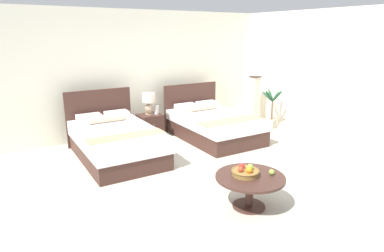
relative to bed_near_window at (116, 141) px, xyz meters
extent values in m
cube|color=beige|center=(1.13, -1.44, -0.33)|extent=(10.27, 9.23, 0.02)
cube|color=white|center=(1.13, 1.37, 1.07)|extent=(10.27, 0.12, 2.78)
cube|color=#EEE5D0|center=(4.46, -1.04, 1.07)|extent=(0.12, 4.83, 2.78)
cube|color=#40261F|center=(0.00, -0.08, -0.17)|extent=(1.34, 2.12, 0.31)
cube|color=white|center=(0.00, -0.08, 0.12)|extent=(1.39, 2.16, 0.27)
cube|color=#40261F|center=(0.03, 0.99, 0.26)|extent=(1.37, 0.10, 1.16)
cube|color=white|center=(-0.26, 0.71, 0.33)|extent=(0.47, 0.31, 0.14)
cube|color=white|center=(0.30, 0.70, 0.33)|extent=(0.47, 0.31, 0.14)
cylinder|color=beige|center=(0.01, 0.46, 0.33)|extent=(0.71, 0.17, 0.15)
cube|color=#9A936B|center=(-0.02, -0.61, 0.27)|extent=(1.36, 0.40, 0.01)
cube|color=#40261F|center=(2.26, -0.08, -0.15)|extent=(1.40, 2.09, 0.33)
cube|color=white|center=(2.26, -0.08, 0.12)|extent=(1.44, 2.13, 0.21)
cube|color=#40261F|center=(2.29, 0.98, 0.23)|extent=(1.42, 0.10, 1.10)
cube|color=white|center=(1.98, 0.70, 0.29)|extent=(0.49, 0.31, 0.14)
cube|color=white|center=(2.57, 0.68, 0.29)|extent=(0.49, 0.31, 0.14)
cylinder|color=beige|center=(2.27, 0.45, 0.30)|extent=(0.74, 0.17, 0.15)
cube|color=#9A936B|center=(2.24, -0.66, 0.23)|extent=(1.41, 0.47, 0.01)
cube|color=#40261F|center=(1.07, 0.75, -0.05)|extent=(0.50, 0.43, 0.54)
sphere|color=tan|center=(1.07, 0.52, 0.03)|extent=(0.02, 0.02, 0.02)
cylinder|color=tan|center=(1.07, 0.77, 0.23)|extent=(0.17, 0.17, 0.02)
ellipsoid|color=tan|center=(1.07, 0.77, 0.35)|extent=(0.18, 0.18, 0.22)
cylinder|color=#99844C|center=(1.07, 0.77, 0.48)|extent=(0.02, 0.02, 0.04)
cylinder|color=beige|center=(1.07, 0.77, 0.60)|extent=(0.28, 0.28, 0.19)
cylinder|color=silver|center=(1.22, 0.71, 0.32)|extent=(0.10, 0.10, 0.19)
torus|color=silver|center=(1.22, 0.71, 0.42)|extent=(0.10, 0.10, 0.01)
cylinder|color=#40261F|center=(0.85, -2.78, -0.31)|extent=(0.44, 0.44, 0.02)
cylinder|color=#40261F|center=(0.85, -2.78, -0.11)|extent=(0.11, 0.11, 0.42)
cylinder|color=#40261F|center=(0.85, -2.78, 0.11)|extent=(0.93, 0.93, 0.04)
cylinder|color=olive|center=(0.81, -2.72, 0.17)|extent=(0.35, 0.35, 0.07)
torus|color=olive|center=(0.81, -2.72, 0.20)|extent=(0.37, 0.37, 0.02)
sphere|color=orange|center=(0.80, -2.80, 0.24)|extent=(0.08, 0.08, 0.08)
sphere|color=#8BB040|center=(0.88, -2.73, 0.24)|extent=(0.08, 0.08, 0.08)
sphere|color=red|center=(0.81, -2.65, 0.24)|extent=(0.08, 0.08, 0.08)
sphere|color=#B73B23|center=(0.73, -2.72, 0.23)|extent=(0.07, 0.07, 0.07)
sphere|color=#92AF44|center=(1.11, -2.90, 0.17)|extent=(0.08, 0.08, 0.08)
cube|color=#372623|center=(3.95, 0.52, -0.31)|extent=(0.24, 0.24, 0.03)
cube|color=beige|center=(3.95, 0.52, 0.29)|extent=(0.20, 0.20, 1.16)
cube|color=#372623|center=(3.95, 0.52, 0.88)|extent=(0.24, 0.24, 0.02)
cylinder|color=gray|center=(3.98, -0.09, -0.22)|extent=(0.26, 0.26, 0.21)
cylinder|color=brown|center=(3.98, -0.09, 0.12)|extent=(0.04, 0.04, 0.46)
ellipsoid|color=#254E33|center=(4.10, -0.07, 0.45)|extent=(0.29, 0.10, 0.26)
ellipsoid|color=#254E33|center=(4.04, 0.04, 0.48)|extent=(0.16, 0.31, 0.32)
ellipsoid|color=#254E33|center=(3.93, 0.04, 0.45)|extent=(0.15, 0.30, 0.27)
ellipsoid|color=#254E33|center=(3.85, -0.09, 0.49)|extent=(0.30, 0.07, 0.33)
ellipsoid|color=#254E33|center=(3.94, -0.21, 0.46)|extent=(0.14, 0.29, 0.29)
ellipsoid|color=#254E33|center=(4.02, -0.20, 0.49)|extent=(0.13, 0.26, 0.33)
camera|label=1|loc=(-2.01, -5.82, 1.97)|focal=31.42mm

